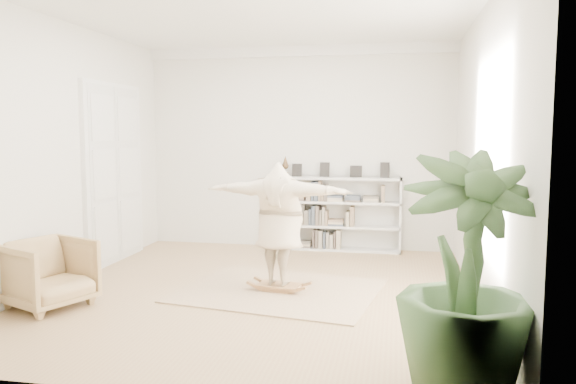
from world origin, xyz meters
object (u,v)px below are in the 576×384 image
(bookshelf, at_px, (338,215))
(houseplant, at_px, (467,275))
(armchair, at_px, (48,274))
(person, at_px, (279,221))
(rocker_board, at_px, (279,286))

(bookshelf, xyz_separation_m, houseplant, (1.56, -5.33, 0.33))
(armchair, relative_size, person, 0.45)
(bookshelf, relative_size, person, 1.12)
(bookshelf, xyz_separation_m, rocker_board, (-0.48, -2.77, -0.56))
(bookshelf, distance_m, houseplant, 5.57)
(bookshelf, height_order, houseplant, houseplant)
(armchair, height_order, person, person)
(person, bearing_deg, houseplant, 137.72)
(bookshelf, bearing_deg, rocker_board, -99.84)
(bookshelf, bearing_deg, person, -99.84)
(person, bearing_deg, bookshelf, -90.55)
(rocker_board, relative_size, person, 0.31)
(armchair, height_order, houseplant, houseplant)
(person, height_order, houseplant, houseplant)
(armchair, relative_size, houseplant, 0.46)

